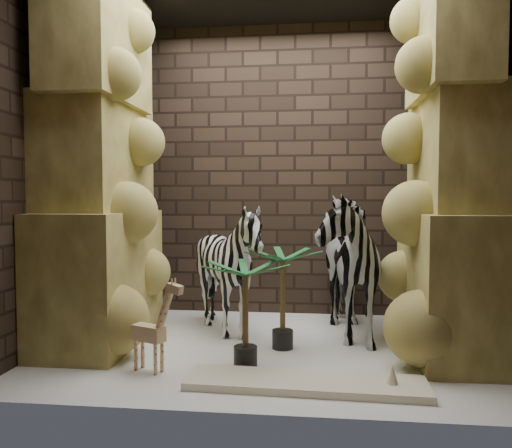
# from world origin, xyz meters

# --- Properties ---
(floor) EXTENTS (3.50, 3.50, 0.00)m
(floor) POSITION_xyz_m (0.00, 0.00, 0.00)
(floor) COLOR white
(floor) RESTS_ON ground
(wall_back) EXTENTS (3.50, 0.00, 3.50)m
(wall_back) POSITION_xyz_m (0.00, 1.25, 1.50)
(wall_back) COLOR #33251C
(wall_back) RESTS_ON ground
(wall_front) EXTENTS (3.50, 0.00, 3.50)m
(wall_front) POSITION_xyz_m (0.00, -1.25, 1.50)
(wall_front) COLOR #33251C
(wall_front) RESTS_ON ground
(wall_left) EXTENTS (0.00, 3.00, 3.00)m
(wall_left) POSITION_xyz_m (-1.75, 0.00, 1.50)
(wall_left) COLOR #33251C
(wall_left) RESTS_ON ground
(wall_right) EXTENTS (0.00, 3.00, 3.00)m
(wall_right) POSITION_xyz_m (1.75, 0.00, 1.50)
(wall_right) COLOR #33251C
(wall_right) RESTS_ON ground
(rock_pillar_left) EXTENTS (0.68, 1.30, 3.00)m
(rock_pillar_left) POSITION_xyz_m (-1.40, 0.00, 1.50)
(rock_pillar_left) COLOR #DECD72
(rock_pillar_left) RESTS_ON floor
(rock_pillar_right) EXTENTS (0.58, 1.25, 3.00)m
(rock_pillar_right) POSITION_xyz_m (1.42, 0.00, 1.50)
(rock_pillar_right) COLOR #DECD72
(rock_pillar_right) RESTS_ON floor
(zebra_right) EXTENTS (0.88, 1.34, 1.47)m
(zebra_right) POSITION_xyz_m (0.59, 0.46, 0.74)
(zebra_right) COLOR white
(zebra_right) RESTS_ON floor
(zebra_left) EXTENTS (1.14, 1.31, 1.05)m
(zebra_left) POSITION_xyz_m (-0.36, 0.35, 0.52)
(zebra_left) COLOR white
(zebra_left) RESTS_ON floor
(giraffe_toy) EXTENTS (0.37, 0.25, 0.69)m
(giraffe_toy) POSITION_xyz_m (-0.77, -0.64, 0.35)
(giraffe_toy) COLOR #E6BD87
(giraffe_toy) RESTS_ON floor
(palm_front) EXTENTS (0.36, 0.36, 0.82)m
(palm_front) POSITION_xyz_m (0.13, 0.00, 0.41)
(palm_front) COLOR #135023
(palm_front) RESTS_ON floor
(palm_back) EXTENTS (0.36, 0.36, 0.77)m
(palm_back) POSITION_xyz_m (-0.11, -0.47, 0.39)
(palm_back) COLOR #135023
(palm_back) RESTS_ON floor
(surfboard) EXTENTS (1.56, 0.43, 0.05)m
(surfboard) POSITION_xyz_m (0.33, -0.81, 0.03)
(surfboard) COLOR #FFF2CC
(surfboard) RESTS_ON floor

